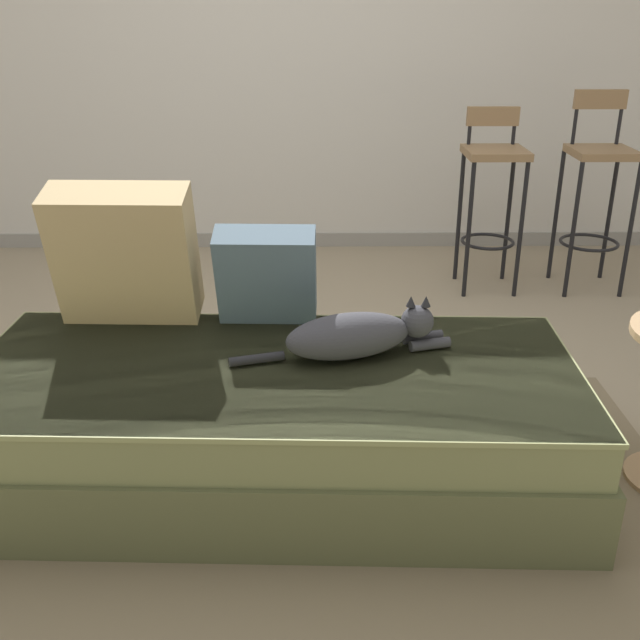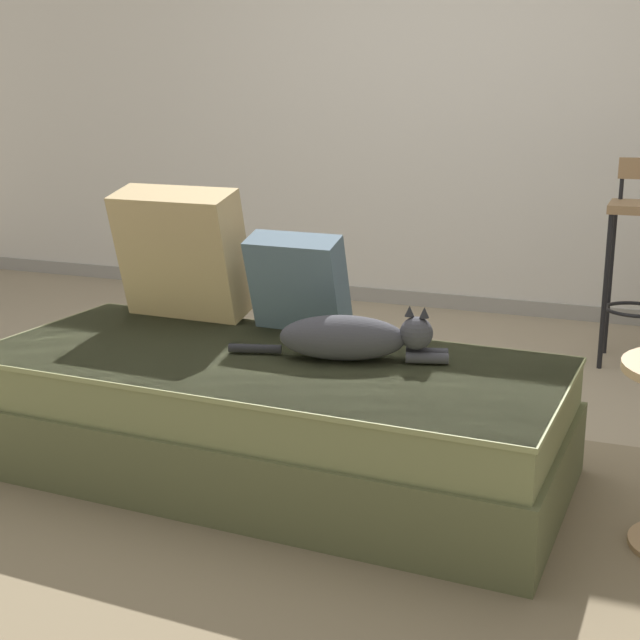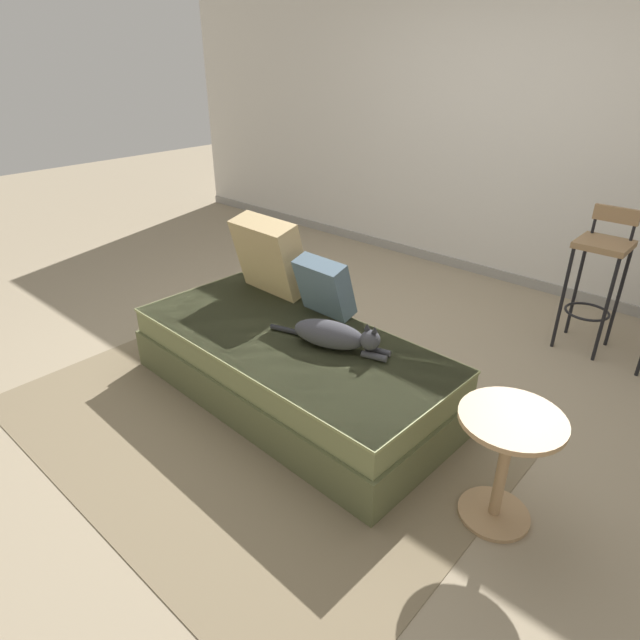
# 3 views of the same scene
# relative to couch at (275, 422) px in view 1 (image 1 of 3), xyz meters

# --- Properties ---
(ground_plane) EXTENTS (16.00, 16.00, 0.00)m
(ground_plane) POSITION_rel_couch_xyz_m (0.00, 0.40, -0.21)
(ground_plane) COLOR gray
(ground_plane) RESTS_ON ground
(wall_back_panel) EXTENTS (8.00, 0.10, 2.60)m
(wall_back_panel) POSITION_rel_couch_xyz_m (0.00, 2.65, 1.09)
(wall_back_panel) COLOR silver
(wall_back_panel) RESTS_ON ground
(wall_baseboard_trim) EXTENTS (8.00, 0.02, 0.09)m
(wall_baseboard_trim) POSITION_rel_couch_xyz_m (0.00, 2.60, -0.17)
(wall_baseboard_trim) COLOR gray
(wall_baseboard_trim) RESTS_ON ground
(area_rug) EXTENTS (2.69, 2.00, 0.01)m
(area_rug) POSITION_rel_couch_xyz_m (0.00, -0.30, -0.21)
(area_rug) COLOR #75664C
(area_rug) RESTS_ON ground
(couch) EXTENTS (2.02, 0.97, 0.42)m
(couch) POSITION_rel_couch_xyz_m (0.00, 0.00, 0.00)
(couch) COLOR brown
(couch) RESTS_ON ground
(throw_pillow_corner) EXTENTS (0.50, 0.31, 0.52)m
(throw_pillow_corner) POSITION_rel_couch_xyz_m (-0.53, 0.37, 0.46)
(throw_pillow_corner) COLOR tan
(throw_pillow_corner) RESTS_ON couch
(throw_pillow_middle) EXTENTS (0.36, 0.24, 0.37)m
(throw_pillow_middle) POSITION_rel_couch_xyz_m (-0.04, 0.35, 0.39)
(throw_pillow_middle) COLOR #4C6070
(throw_pillow_middle) RESTS_ON couch
(cat) EXTENTS (0.74, 0.28, 0.19)m
(cat) POSITION_rel_couch_xyz_m (0.27, 0.08, 0.28)
(cat) COLOR #333338
(cat) RESTS_ON couch
(bar_stool_near_window) EXTENTS (0.32, 0.32, 0.98)m
(bar_stool_near_window) POSITION_rel_couch_xyz_m (1.10, 1.83, 0.39)
(bar_stool_near_window) COLOR black
(bar_stool_near_window) RESTS_ON ground
(bar_stool_by_doorway) EXTENTS (0.33, 0.33, 1.06)m
(bar_stool_by_doorway) POSITION_rel_couch_xyz_m (1.66, 1.83, 0.39)
(bar_stool_by_doorway) COLOR black
(bar_stool_by_doorway) RESTS_ON ground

